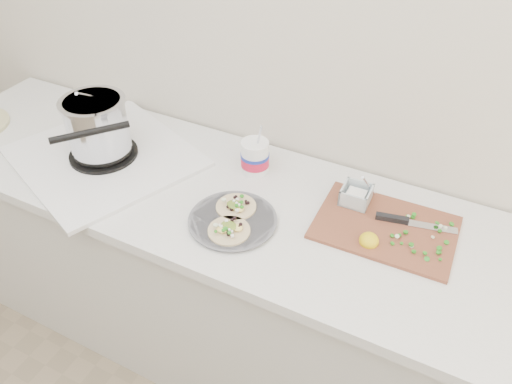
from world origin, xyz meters
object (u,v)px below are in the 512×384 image
at_px(tub, 255,155).
at_px(taco_plate, 233,218).
at_px(stove, 100,137).
at_px(cutboard, 385,222).

bearing_deg(tub, taco_plate, -77.74).
height_order(stove, taco_plate, stove).
distance_m(stove, taco_plate, 0.59).
bearing_deg(cutboard, tub, 169.85).
relative_size(stove, cutboard, 1.80).
xyz_separation_m(taco_plate, cutboard, (0.42, 0.19, -0.00)).
distance_m(stove, tub, 0.55).
bearing_deg(taco_plate, tub, 102.26).
xyz_separation_m(stove, cutboard, (1.00, 0.11, -0.08)).
bearing_deg(stove, cutboard, 28.32).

